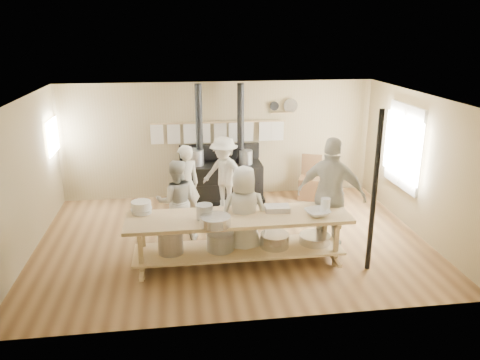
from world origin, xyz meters
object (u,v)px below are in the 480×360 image
object	(u,v)px
cook_left	(177,201)
cook_far_left	(185,185)
cook_center	(244,214)
prep_table	(238,235)
cook_by_window	(224,174)
stove	(221,178)
roasting_pan	(277,208)
chair	(310,186)
cook_right	(331,195)

from	to	relation	value
cook_left	cook_far_left	bearing A→B (deg)	-105.65
cook_center	cook_far_left	bearing A→B (deg)	-58.90
prep_table	cook_by_window	bearing A→B (deg)	89.55
stove	roasting_pan	world-z (taller)	stove
chair	roasting_pan	bearing A→B (deg)	-93.44
cook_right	roasting_pan	size ratio (longest dim) A/B	5.07
stove	cook_by_window	world-z (taller)	stove
cook_far_left	chair	bearing A→B (deg)	-178.96
prep_table	cook_left	bearing A→B (deg)	132.94
cook_right	cook_by_window	distance (m)	2.63
cook_far_left	chair	size ratio (longest dim) A/B	1.64
cook_far_left	chair	xyz separation A→B (m)	(2.82, 1.09, -0.52)
cook_left	chair	distance (m)	3.54
stove	cook_left	distance (m)	2.21
cook_center	cook_left	bearing A→B (deg)	-37.37
cook_right	roasting_pan	world-z (taller)	cook_right
cook_left	cook_center	bearing A→B (deg)	139.33
cook_far_left	cook_by_window	xyz separation A→B (m)	(0.82, 0.61, -0.01)
cook_left	roasting_pan	world-z (taller)	cook_left
cook_far_left	cook_by_window	bearing A→B (deg)	-163.37
stove	cook_left	world-z (taller)	stove
prep_table	chair	size ratio (longest dim) A/B	3.66
cook_by_window	chair	xyz separation A→B (m)	(2.00, 0.48, -0.51)
chair	cook_center	bearing A→B (deg)	-102.38
prep_table	cook_left	world-z (taller)	cook_left
cook_far_left	cook_center	distance (m)	1.85
cook_far_left	cook_center	bearing A→B (deg)	99.85
prep_table	roasting_pan	world-z (taller)	roasting_pan
cook_by_window	chair	world-z (taller)	cook_by_window
cook_right	cook_by_window	bearing A→B (deg)	-21.14
stove	cook_center	xyz separation A→B (m)	(0.12, -2.84, 0.29)
stove	prep_table	xyz separation A→B (m)	(-0.00, -3.02, -0.00)
cook_left	cook_center	xyz separation A→B (m)	(1.10, -0.87, 0.05)
cook_center	cook_right	world-z (taller)	cook_right
prep_table	cook_center	distance (m)	0.36
stove	cook_left	bearing A→B (deg)	-116.40
cook_center	cook_by_window	xyz separation A→B (m)	(-0.10, 2.21, -0.01)
cook_center	cook_right	distance (m)	1.54
stove	cook_center	bearing A→B (deg)	-87.60
cook_center	chair	xyz separation A→B (m)	(1.90, 2.69, -0.52)
cook_far_left	cook_left	bearing A→B (deg)	56.41
stove	cook_right	distance (m)	3.19
cook_far_left	roasting_pan	bearing A→B (deg)	111.46
cook_far_left	cook_by_window	distance (m)	1.02
cook_by_window	cook_left	bearing A→B (deg)	-87.28
cook_far_left	chair	world-z (taller)	cook_far_left
cook_far_left	roasting_pan	world-z (taller)	cook_far_left
roasting_pan	cook_by_window	bearing A→B (deg)	105.94
cook_far_left	cook_right	size ratio (longest dim) A/B	0.80
chair	cook_left	bearing A→B (deg)	-125.90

